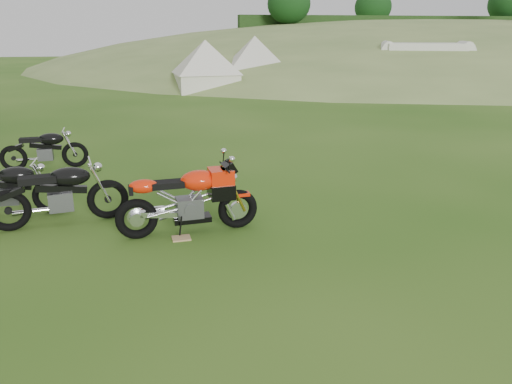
{
  "coord_description": "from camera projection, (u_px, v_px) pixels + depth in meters",
  "views": [
    {
      "loc": [
        -1.5,
        -5.66,
        3.0
      ],
      "look_at": [
        -0.3,
        0.4,
        1.0
      ],
      "focal_mm": 35.0,
      "sensor_mm": 36.0,
      "label": 1
    }
  ],
  "objects": [
    {
      "name": "vintage_moto_b",
      "position": [
        6.0,
        188.0,
        8.3
      ],
      "size": [
        1.91,
        0.48,
        1.0
      ],
      "primitive_type": null,
      "rotation": [
        0.0,
        0.0,
        0.02
      ],
      "color": "black",
      "rests_on": "ground"
    },
    {
      "name": "tent_mid",
      "position": [
        255.0,
        62.0,
        27.33
      ],
      "size": [
        3.16,
        3.16,
        2.69
      ],
      "primitive_type": null,
      "rotation": [
        0.0,
        0.0,
        -0.02
      ],
      "color": "beige",
      "rests_on": "ground"
    },
    {
      "name": "vintage_moto_d",
      "position": [
        44.0,
        149.0,
        11.18
      ],
      "size": [
        1.84,
        0.54,
        0.95
      ],
      "primitive_type": null,
      "rotation": [
        0.0,
        0.0,
        0.07
      ],
      "color": "black",
      "rests_on": "ground"
    },
    {
      "name": "caravan",
      "position": [
        424.0,
        64.0,
        27.71
      ],
      "size": [
        5.58,
        3.84,
        2.39
      ],
      "primitive_type": null,
      "rotation": [
        0.0,
        0.0,
        -0.34
      ],
      "color": "silver",
      "rests_on": "ground"
    },
    {
      "name": "plywood_board",
      "position": [
        181.0,
        238.0,
        7.53
      ],
      "size": [
        0.29,
        0.24,
        0.02
      ],
      "primitive_type": "cube",
      "rotation": [
        0.0,
        0.0,
        0.07
      ],
      "color": "tan",
      "rests_on": "ground"
    },
    {
      "name": "ground",
      "position": [
        284.0,
        273.0,
        6.48
      ],
      "size": [
        120.0,
        120.0,
        0.0
      ],
      "primitive_type": "plane",
      "color": "#245211",
      "rests_on": "ground"
    },
    {
      "name": "tent_left",
      "position": [
        206.0,
        66.0,
        25.37
      ],
      "size": [
        3.21,
        3.21,
        2.59
      ],
      "primitive_type": null,
      "rotation": [
        0.0,
        0.0,
        0.08
      ],
      "color": "silver",
      "rests_on": "ground"
    },
    {
      "name": "hillside",
      "position": [
        422.0,
        63.0,
        48.24
      ],
      "size": [
        80.0,
        64.0,
        8.0
      ],
      "primitive_type": "ellipsoid",
      "color": "olive",
      "rests_on": "ground"
    },
    {
      "name": "sport_motorcycle",
      "position": [
        188.0,
        194.0,
        7.58
      ],
      "size": [
        2.12,
        0.71,
        1.25
      ],
      "primitive_type": null,
      "rotation": [
        0.0,
        0.0,
        0.09
      ],
      "color": "red",
      "rests_on": "ground"
    },
    {
      "name": "hedgerow",
      "position": [
        422.0,
        63.0,
        48.24
      ],
      "size": [
        36.0,
        1.2,
        8.6
      ],
      "primitive_type": null,
      "color": "black",
      "rests_on": "ground"
    },
    {
      "name": "vintage_moto_a",
      "position": [
        58.0,
        192.0,
        7.92
      ],
      "size": [
        2.14,
        0.85,
        1.1
      ],
      "primitive_type": null,
      "rotation": [
        0.0,
        0.0,
        0.18
      ],
      "color": "black",
      "rests_on": "ground"
    }
  ]
}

